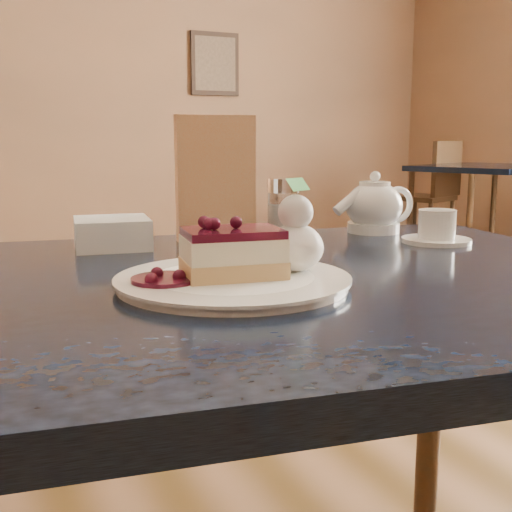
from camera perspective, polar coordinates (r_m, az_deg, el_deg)
name	(u,v)px	position (r m, az deg, el deg)	size (l,w,h in m)	color
main_table	(224,336)	(0.87, -2.89, -7.08)	(1.31, 0.96, 0.76)	black
dessert_plate	(233,282)	(0.80, -2.07, -2.28)	(0.29, 0.29, 0.01)	white
cheesecake_slice	(233,253)	(0.79, -2.09, 0.25)	(0.13, 0.10, 0.06)	tan
whipped_cream	(295,247)	(0.83, 3.50, 0.77)	(0.07, 0.07, 0.06)	white
berry_sauce	(165,280)	(0.77, -8.13, -2.09)	(0.08, 0.08, 0.01)	black
tea_set	(386,212)	(1.25, 11.46, 3.87)	(0.20, 0.27, 0.11)	white
menu_card	(216,179)	(1.15, -3.61, 6.88)	(0.14, 0.03, 0.22)	beige
sugar_shaker	(283,208)	(1.17, 2.42, 4.28)	(0.06, 0.06, 0.11)	white
napkin_stack	(112,233)	(1.10, -12.66, 2.01)	(0.12, 0.12, 0.05)	white
bg_table_far_right	(480,255)	(5.15, 19.26, 0.07)	(1.21, 1.81, 1.21)	black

